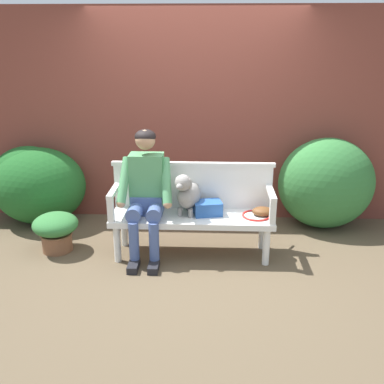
{
  "coord_description": "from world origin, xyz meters",
  "views": [
    {
      "loc": [
        0.18,
        -4.21,
        2.16
      ],
      "look_at": [
        0.0,
        0.0,
        0.7
      ],
      "focal_mm": 41.51,
      "sensor_mm": 36.0,
      "label": 1
    }
  ],
  "objects_px": {
    "person_seated": "(146,190)",
    "sports_bag": "(208,208)",
    "potted_plant": "(56,229)",
    "tennis_racket": "(257,215)",
    "dog_on_bench": "(187,194)",
    "garden_bench": "(192,220)",
    "baseball_glove": "(263,211)"
  },
  "relations": [
    {
      "from": "sports_bag",
      "to": "potted_plant",
      "type": "relative_size",
      "value": 0.59
    },
    {
      "from": "baseball_glove",
      "to": "person_seated",
      "type": "bearing_deg",
      "value": -176.84
    },
    {
      "from": "garden_bench",
      "to": "sports_bag",
      "type": "height_order",
      "value": "sports_bag"
    },
    {
      "from": "person_seated",
      "to": "dog_on_bench",
      "type": "distance_m",
      "value": 0.42
    },
    {
      "from": "dog_on_bench",
      "to": "tennis_racket",
      "type": "height_order",
      "value": "dog_on_bench"
    },
    {
      "from": "tennis_racket",
      "to": "potted_plant",
      "type": "relative_size",
      "value": 1.18
    },
    {
      "from": "sports_bag",
      "to": "tennis_racket",
      "type": "bearing_deg",
      "value": -0.95
    },
    {
      "from": "person_seated",
      "to": "tennis_racket",
      "type": "distance_m",
      "value": 1.16
    },
    {
      "from": "baseball_glove",
      "to": "potted_plant",
      "type": "height_order",
      "value": "baseball_glove"
    },
    {
      "from": "tennis_racket",
      "to": "sports_bag",
      "type": "height_order",
      "value": "sports_bag"
    },
    {
      "from": "dog_on_bench",
      "to": "sports_bag",
      "type": "bearing_deg",
      "value": 4.26
    },
    {
      "from": "sports_bag",
      "to": "person_seated",
      "type": "bearing_deg",
      "value": -176.53
    },
    {
      "from": "baseball_glove",
      "to": "sports_bag",
      "type": "xyz_separation_m",
      "value": [
        -0.56,
        0.01,
        0.03
      ]
    },
    {
      "from": "tennis_racket",
      "to": "baseball_glove",
      "type": "distance_m",
      "value": 0.06
    },
    {
      "from": "baseball_glove",
      "to": "garden_bench",
      "type": "bearing_deg",
      "value": -176.8
    },
    {
      "from": "garden_bench",
      "to": "tennis_racket",
      "type": "height_order",
      "value": "tennis_racket"
    },
    {
      "from": "sports_bag",
      "to": "potted_plant",
      "type": "bearing_deg",
      "value": 179.93
    },
    {
      "from": "garden_bench",
      "to": "baseball_glove",
      "type": "height_order",
      "value": "baseball_glove"
    },
    {
      "from": "sports_bag",
      "to": "potted_plant",
      "type": "height_order",
      "value": "sports_bag"
    },
    {
      "from": "baseball_glove",
      "to": "sports_bag",
      "type": "distance_m",
      "value": 0.56
    },
    {
      "from": "sports_bag",
      "to": "garden_bench",
      "type": "bearing_deg",
      "value": -170.61
    },
    {
      "from": "dog_on_bench",
      "to": "potted_plant",
      "type": "height_order",
      "value": "dog_on_bench"
    },
    {
      "from": "potted_plant",
      "to": "sports_bag",
      "type": "bearing_deg",
      "value": -0.07
    },
    {
      "from": "person_seated",
      "to": "baseball_glove",
      "type": "xyz_separation_m",
      "value": [
        1.18,
        0.03,
        -0.23
      ]
    },
    {
      "from": "person_seated",
      "to": "potted_plant",
      "type": "height_order",
      "value": "person_seated"
    },
    {
      "from": "garden_bench",
      "to": "potted_plant",
      "type": "xyz_separation_m",
      "value": [
        -1.45,
        0.03,
        -0.14
      ]
    },
    {
      "from": "garden_bench",
      "to": "potted_plant",
      "type": "height_order",
      "value": "garden_bench"
    },
    {
      "from": "person_seated",
      "to": "sports_bag",
      "type": "relative_size",
      "value": 4.7
    },
    {
      "from": "person_seated",
      "to": "dog_on_bench",
      "type": "height_order",
      "value": "person_seated"
    },
    {
      "from": "potted_plant",
      "to": "dog_on_bench",
      "type": "bearing_deg",
      "value": -0.7
    },
    {
      "from": "baseball_glove",
      "to": "sports_bag",
      "type": "bearing_deg",
      "value": -179.05
    },
    {
      "from": "person_seated",
      "to": "sports_bag",
      "type": "xyz_separation_m",
      "value": [
        0.62,
        0.04,
        -0.2
      ]
    }
  ]
}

